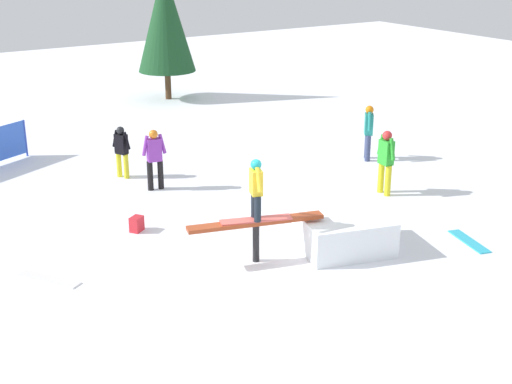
# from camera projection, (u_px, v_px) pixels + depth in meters

# --- Properties ---
(ground_plane) EXTENTS (60.00, 60.00, 0.00)m
(ground_plane) POSITION_uv_depth(u_px,v_px,m) (256.00, 261.00, 14.47)
(ground_plane) COLOR white
(rail_feature) EXTENTS (2.77, 1.00, 0.89)m
(rail_feature) POSITION_uv_depth(u_px,v_px,m) (256.00, 226.00, 14.20)
(rail_feature) COLOR black
(rail_feature) RESTS_ON ground
(snow_kicker_ramp) EXTENTS (2.13, 1.92, 0.74)m
(snow_kicker_ramp) POSITION_uv_depth(u_px,v_px,m) (344.00, 233.00, 14.87)
(snow_kicker_ramp) COLOR white
(snow_kicker_ramp) RESTS_ON ground
(main_rider_on_rail) EXTENTS (1.45, 0.72, 1.27)m
(main_rider_on_rail) POSITION_uv_depth(u_px,v_px,m) (256.00, 191.00, 13.95)
(main_rider_on_rail) COLOR #DF5D56
(main_rider_on_rail) RESTS_ON rail_feature
(bystander_green) EXTENTS (0.27, 0.70, 1.66)m
(bystander_green) POSITION_uv_depth(u_px,v_px,m) (386.00, 159.00, 17.86)
(bystander_green) COLOR yellow
(bystander_green) RESTS_ON ground
(bystander_teal) EXTENTS (0.48, 0.61, 1.61)m
(bystander_teal) POSITION_uv_depth(u_px,v_px,m) (368.00, 130.00, 20.61)
(bystander_teal) COLOR #384269
(bystander_teal) RESTS_ON ground
(bystander_black) EXTENTS (0.35, 0.59, 1.42)m
(bystander_black) POSITION_uv_depth(u_px,v_px,m) (122.00, 149.00, 19.12)
(bystander_black) COLOR yellow
(bystander_black) RESTS_ON ground
(bystander_purple) EXTENTS (0.65, 0.27, 1.59)m
(bystander_purple) POSITION_uv_depth(u_px,v_px,m) (154.00, 156.00, 18.20)
(bystander_purple) COLOR black
(bystander_purple) RESTS_ON ground
(loose_snowboard_cyan) EXTENTS (0.60, 1.29, 0.02)m
(loose_snowboard_cyan) POSITION_uv_depth(u_px,v_px,m) (469.00, 241.00, 15.35)
(loose_snowboard_cyan) COLOR #29AFCD
(loose_snowboard_cyan) RESTS_ON ground
(loose_snowboard_white) EXTENTS (0.98, 1.30, 0.02)m
(loose_snowboard_white) POSITION_uv_depth(u_px,v_px,m) (49.00, 279.00, 13.69)
(loose_snowboard_white) COLOR white
(loose_snowboard_white) RESTS_ON ground
(backpack_on_snow) EXTENTS (0.37, 0.35, 0.34)m
(backpack_on_snow) POSITION_uv_depth(u_px,v_px,m) (137.00, 224.00, 15.86)
(backpack_on_snow) COLOR red
(backpack_on_snow) RESTS_ON ground
(pine_tree_near) EXTENTS (2.25, 2.25, 5.11)m
(pine_tree_near) POSITION_uv_depth(u_px,v_px,m) (165.00, 20.00, 27.47)
(pine_tree_near) COLOR #4C331E
(pine_tree_near) RESTS_ON ground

